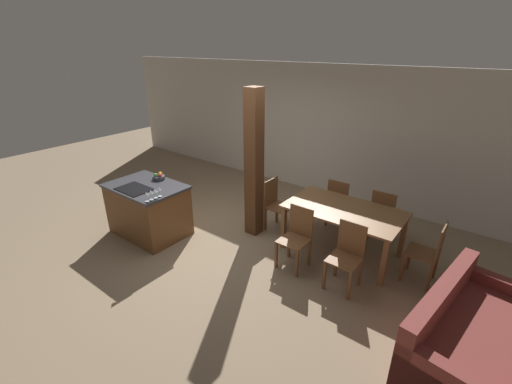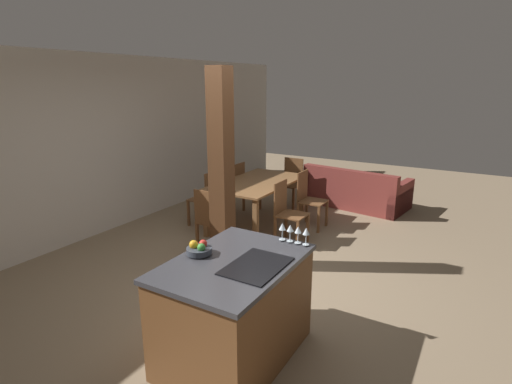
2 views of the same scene
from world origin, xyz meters
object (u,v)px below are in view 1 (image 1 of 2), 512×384
object	(u,v)px
dining_table	(344,214)
timber_post	(254,165)
dining_chair_far_right	(383,215)
dining_chair_head_end	(276,204)
wine_glass_near	(146,194)
dining_chair_foot_end	(429,252)
wine_glass_middle	(151,192)
dining_chair_far_left	(339,202)
kitchen_island	(149,209)
couch	(471,338)
fruit_bowl	(159,176)
wine_glass_far	(155,191)
wine_glass_end	(159,189)
dining_chair_near_right	(347,255)
dining_chair_near_left	(296,236)

from	to	relation	value
dining_table	timber_post	size ratio (longest dim) A/B	0.70
dining_chair_far_right	dining_chair_head_end	size ratio (longest dim) A/B	1.00
wine_glass_near	dining_chair_foot_end	size ratio (longest dim) A/B	0.17
wine_glass_middle	dining_chair_foot_end	xyz separation A→B (m)	(3.55, 1.76, -0.54)
dining_table	dining_chair_far_left	bearing A→B (deg)	118.24
kitchen_island	dining_chair_head_end	distance (m)	2.20
couch	kitchen_island	bearing A→B (deg)	103.22
dining_chair_far_left	couch	world-z (taller)	dining_chair_far_left
kitchen_island	dining_chair_foot_end	bearing A→B (deg)	19.43
fruit_bowl	wine_glass_middle	bearing A→B (deg)	-45.02
dining_table	couch	xyz separation A→B (m)	(1.93, -1.05, -0.40)
wine_glass_far	dining_chair_foot_end	size ratio (longest dim) A/B	0.17
dining_chair_far_right	wine_glass_end	bearing A→B (deg)	40.73
dining_chair_far_right	timber_post	world-z (taller)	timber_post
wine_glass_middle	timber_post	world-z (taller)	timber_post
dining_chair_far_right	wine_glass_near	bearing A→B (deg)	43.44
kitchen_island	wine_glass_near	distance (m)	0.89
dining_chair_far_right	timber_post	bearing A→B (deg)	29.91
wine_glass_near	timber_post	xyz separation A→B (m)	(0.85, 1.49, 0.21)
dining_chair_near_right	couch	distance (m)	1.58
wine_glass_end	wine_glass_far	bearing A→B (deg)	-90.00
wine_glass_end	dining_table	distance (m)	2.84
wine_glass_middle	wine_glass_end	xyz separation A→B (m)	(0.00, 0.16, 0.00)
wine_glass_middle	dining_chair_head_end	bearing A→B (deg)	58.57
couch	timber_post	world-z (taller)	timber_post
fruit_bowl	dining_chair_near_right	world-z (taller)	fruit_bowl
wine_glass_far	couch	distance (m)	4.35
dining_table	dining_chair_head_end	size ratio (longest dim) A/B	1.89
dining_table	dining_chair_foot_end	size ratio (longest dim) A/B	1.89
dining_chair_far_right	dining_chair_foot_end	world-z (taller)	same
kitchen_island	wine_glass_near	world-z (taller)	wine_glass_near
dining_chair_near_left	wine_glass_near	bearing A→B (deg)	-150.01
wine_glass_middle	wine_glass_end	distance (m)	0.16
dining_table	couch	world-z (taller)	dining_table
kitchen_island	wine_glass_end	bearing A→B (deg)	-14.43
dining_table	dining_chair_near_left	world-z (taller)	dining_chair_near_left
wine_glass_far	dining_chair_near_right	distance (m)	2.92
dining_chair_head_end	fruit_bowl	bearing A→B (deg)	123.94
wine_glass_middle	dining_chair_far_right	xyz separation A→B (m)	(2.70, 2.48, -0.54)
fruit_bowl	dining_chair_far_left	world-z (taller)	fruit_bowl
dining_chair_near_right	fruit_bowl	bearing A→B (deg)	-172.89
dining_table	dining_chair_near_right	world-z (taller)	dining_chair_near_right
dining_chair_head_end	dining_chair_near_right	bearing A→B (deg)	-113.98
kitchen_island	dining_chair_far_left	size ratio (longest dim) A/B	1.41
couch	wine_glass_near	bearing A→B (deg)	108.90
dining_chair_near_left	dining_chair_near_right	xyz separation A→B (m)	(0.78, 0.00, 0.00)
wine_glass_end	dining_table	bearing A→B (deg)	34.71
wine_glass_middle	fruit_bowl	bearing A→B (deg)	134.98
fruit_bowl	wine_glass_end	bearing A→B (deg)	-36.87
dining_chair_head_end	couch	xyz separation A→B (m)	(3.17, -1.05, -0.22)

